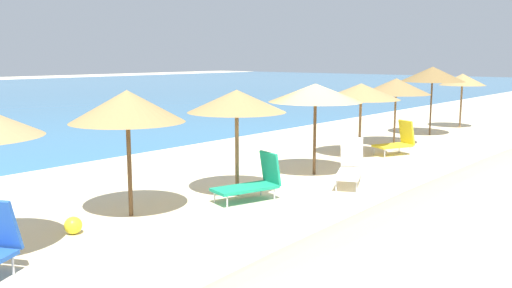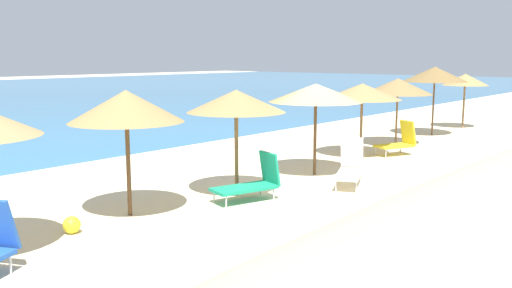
{
  "view_description": "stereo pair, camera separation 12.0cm",
  "coord_description": "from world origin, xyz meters",
  "px_view_note": "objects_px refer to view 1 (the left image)",
  "views": [
    {
      "loc": [
        -11.68,
        -7.5,
        3.24
      ],
      "look_at": [
        -1.01,
        1.46,
        1.01
      ],
      "focal_mm": 38.55,
      "sensor_mm": 36.0,
      "label": 1
    },
    {
      "loc": [
        -11.6,
        -7.59,
        3.24
      ],
      "look_at": [
        -1.01,
        1.46,
        1.01
      ],
      "focal_mm": 38.55,
      "sensor_mm": 36.0,
      "label": 2
    }
  ],
  "objects_px": {
    "lounge_chair_0": "(397,141)",
    "beach_umbrella_7": "(396,86)",
    "beach_ball": "(73,225)",
    "beach_umbrella_8": "(433,74)",
    "beach_umbrella_4": "(237,101)",
    "lounge_chair_2": "(350,167)",
    "beach_umbrella_9": "(462,80)",
    "beach_umbrella_6": "(361,92)",
    "beach_umbrella_3": "(127,106)",
    "lounge_chair_3": "(253,182)",
    "beach_umbrella_5": "(315,93)"
  },
  "relations": [
    {
      "from": "lounge_chair_0",
      "to": "beach_umbrella_7",
      "type": "bearing_deg",
      "value": -36.64
    },
    {
      "from": "beach_umbrella_7",
      "to": "beach_ball",
      "type": "distance_m",
      "value": 13.48
    },
    {
      "from": "beach_umbrella_8",
      "to": "beach_umbrella_7",
      "type": "bearing_deg",
      "value": -179.28
    },
    {
      "from": "beach_umbrella_4",
      "to": "beach_umbrella_7",
      "type": "relative_size",
      "value": 1.0
    },
    {
      "from": "beach_umbrella_7",
      "to": "lounge_chair_2",
      "type": "bearing_deg",
      "value": -163.06
    },
    {
      "from": "beach_umbrella_4",
      "to": "lounge_chair_2",
      "type": "xyz_separation_m",
      "value": [
        2.62,
        -1.49,
        -1.75
      ]
    },
    {
      "from": "beach_umbrella_9",
      "to": "beach_ball",
      "type": "distance_m",
      "value": 20.05
    },
    {
      "from": "beach_umbrella_6",
      "to": "beach_ball",
      "type": "height_order",
      "value": "beach_umbrella_6"
    },
    {
      "from": "beach_umbrella_3",
      "to": "beach_ball",
      "type": "relative_size",
      "value": 7.89
    },
    {
      "from": "beach_umbrella_3",
      "to": "lounge_chair_3",
      "type": "distance_m",
      "value": 3.33
    },
    {
      "from": "lounge_chair_2",
      "to": "lounge_chair_0",
      "type": "bearing_deg",
      "value": -102.87
    },
    {
      "from": "beach_umbrella_7",
      "to": "beach_umbrella_9",
      "type": "height_order",
      "value": "beach_umbrella_9"
    },
    {
      "from": "beach_umbrella_3",
      "to": "lounge_chair_3",
      "type": "height_order",
      "value": "beach_umbrella_3"
    },
    {
      "from": "beach_umbrella_4",
      "to": "beach_umbrella_7",
      "type": "distance_m",
      "value": 9.26
    },
    {
      "from": "beach_umbrella_9",
      "to": "lounge_chair_2",
      "type": "xyz_separation_m",
      "value": [
        -13.24,
        -1.98,
        -1.72
      ]
    },
    {
      "from": "beach_umbrella_4",
      "to": "lounge_chair_3",
      "type": "bearing_deg",
      "value": -100.83
    },
    {
      "from": "beach_umbrella_5",
      "to": "beach_umbrella_4",
      "type": "bearing_deg",
      "value": 178.42
    },
    {
      "from": "beach_umbrella_7",
      "to": "beach_umbrella_4",
      "type": "bearing_deg",
      "value": -176.76
    },
    {
      "from": "beach_umbrella_6",
      "to": "beach_umbrella_7",
      "type": "distance_m",
      "value": 2.83
    },
    {
      "from": "beach_umbrella_9",
      "to": "beach_ball",
      "type": "bearing_deg",
      "value": -179.74
    },
    {
      "from": "lounge_chair_2",
      "to": "beach_ball",
      "type": "xyz_separation_m",
      "value": [
        -6.71,
        1.89,
        -0.31
      ]
    },
    {
      "from": "beach_umbrella_5",
      "to": "lounge_chair_0",
      "type": "xyz_separation_m",
      "value": [
        4.35,
        -0.38,
        -1.8
      ]
    },
    {
      "from": "beach_umbrella_7",
      "to": "beach_umbrella_6",
      "type": "bearing_deg",
      "value": -176.97
    },
    {
      "from": "beach_umbrella_7",
      "to": "lounge_chair_2",
      "type": "distance_m",
      "value": 7.13
    },
    {
      "from": "beach_umbrella_6",
      "to": "beach_umbrella_5",
      "type": "bearing_deg",
      "value": -172.11
    },
    {
      "from": "beach_umbrella_5",
      "to": "beach_umbrella_8",
      "type": "height_order",
      "value": "beach_umbrella_8"
    },
    {
      "from": "beach_umbrella_7",
      "to": "beach_ball",
      "type": "bearing_deg",
      "value": -179.43
    },
    {
      "from": "lounge_chair_2",
      "to": "beach_ball",
      "type": "relative_size",
      "value": 4.93
    },
    {
      "from": "beach_umbrella_8",
      "to": "lounge_chair_3",
      "type": "bearing_deg",
      "value": -174.88
    },
    {
      "from": "beach_umbrella_3",
      "to": "beach_ball",
      "type": "bearing_deg",
      "value": -173.93
    },
    {
      "from": "beach_umbrella_6",
      "to": "beach_umbrella_8",
      "type": "distance_m",
      "value": 6.22
    },
    {
      "from": "beach_umbrella_3",
      "to": "beach_umbrella_5",
      "type": "distance_m",
      "value": 5.8
    },
    {
      "from": "beach_umbrella_5",
      "to": "beach_umbrella_7",
      "type": "bearing_deg",
      "value": 5.66
    },
    {
      "from": "beach_umbrella_5",
      "to": "beach_umbrella_7",
      "type": "distance_m",
      "value": 6.18
    },
    {
      "from": "beach_umbrella_6",
      "to": "beach_umbrella_8",
      "type": "relative_size",
      "value": 0.89
    },
    {
      "from": "beach_umbrella_5",
      "to": "beach_umbrella_6",
      "type": "xyz_separation_m",
      "value": [
        3.32,
        0.46,
        -0.14
      ]
    },
    {
      "from": "beach_umbrella_4",
      "to": "lounge_chair_0",
      "type": "bearing_deg",
      "value": -3.6
    },
    {
      "from": "lounge_chair_0",
      "to": "beach_umbrella_9",
      "type": "bearing_deg",
      "value": -59.09
    },
    {
      "from": "beach_umbrella_6",
      "to": "beach_umbrella_7",
      "type": "xyz_separation_m",
      "value": [
        2.83,
        0.15,
        0.05
      ]
    },
    {
      "from": "beach_umbrella_8",
      "to": "beach_umbrella_9",
      "type": "bearing_deg",
      "value": -1.51
    },
    {
      "from": "beach_ball",
      "to": "lounge_chair_3",
      "type": "bearing_deg",
      "value": -13.68
    },
    {
      "from": "beach_umbrella_4",
      "to": "beach_umbrella_8",
      "type": "height_order",
      "value": "beach_umbrella_8"
    },
    {
      "from": "beach_umbrella_4",
      "to": "beach_umbrella_8",
      "type": "bearing_deg",
      "value": 2.57
    },
    {
      "from": "beach_umbrella_5",
      "to": "lounge_chair_0",
      "type": "relative_size",
      "value": 1.77
    },
    {
      "from": "beach_umbrella_4",
      "to": "lounge_chair_3",
      "type": "distance_m",
      "value": 1.89
    },
    {
      "from": "beach_umbrella_8",
      "to": "lounge_chair_2",
      "type": "xyz_separation_m",
      "value": [
        -10.0,
        -2.06,
        -2.04
      ]
    },
    {
      "from": "beach_umbrella_3",
      "to": "beach_ball",
      "type": "height_order",
      "value": "beach_umbrella_3"
    },
    {
      "from": "beach_umbrella_6",
      "to": "lounge_chair_2",
      "type": "bearing_deg",
      "value": -153.79
    },
    {
      "from": "beach_umbrella_4",
      "to": "lounge_chair_0",
      "type": "height_order",
      "value": "beach_umbrella_4"
    },
    {
      "from": "beach_umbrella_9",
      "to": "lounge_chair_2",
      "type": "distance_m",
      "value": 13.49
    }
  ]
}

